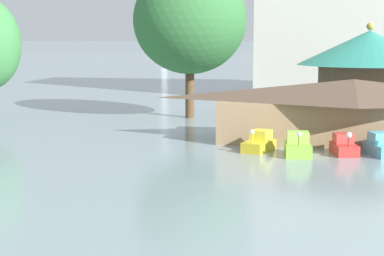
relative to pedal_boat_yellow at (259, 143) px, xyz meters
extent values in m
cube|color=yellow|center=(-0.03, -0.07, -0.19)|extent=(2.12, 2.88, 0.66)
cube|color=yellow|center=(0.08, 0.23, 0.47)|extent=(1.46, 1.47, 0.67)
cylinder|color=yellow|center=(-0.37, -1.04, 0.41)|extent=(0.14, 0.14, 0.56)
sphere|color=white|center=(-0.37, -1.04, 0.85)|extent=(0.31, 0.31, 0.31)
cube|color=#8CCC3F|center=(2.46, -1.29, -0.15)|extent=(1.75, 2.48, 0.75)
cube|color=#A0E24F|center=(2.44, -1.00, 0.59)|extent=(1.41, 1.17, 0.72)
cylinder|color=#8CCC3F|center=(2.55, -2.23, 0.52)|extent=(0.14, 0.14, 0.58)
sphere|color=white|center=(2.55, -2.23, 0.96)|extent=(0.29, 0.29, 0.29)
cube|color=red|center=(5.27, -0.23, -0.19)|extent=(1.78, 2.66, 0.67)
cube|color=#E8423C|center=(5.21, 0.07, 0.45)|extent=(1.31, 1.30, 0.60)
cylinder|color=red|center=(5.47, -1.19, 0.40)|extent=(0.14, 0.14, 0.51)
sphere|color=white|center=(5.47, -1.19, 0.84)|extent=(0.36, 0.36, 0.36)
cube|color=#4CB7CC|center=(7.67, -0.09, -0.17)|extent=(2.48, 3.17, 0.72)
cube|color=#5DCDE2|center=(7.56, 0.24, 0.53)|extent=(1.75, 1.65, 0.67)
cube|color=#9E7F5B|center=(6.06, 4.61, 0.90)|extent=(18.18, 5.96, 2.85)
pyramid|color=brown|center=(6.06, 4.61, 3.08)|extent=(19.64, 6.86, 1.49)
cylinder|color=brown|center=(8.27, 19.79, 1.82)|extent=(8.96, 8.96, 4.69)
cone|color=teal|center=(8.27, 19.79, 5.71)|extent=(12.97, 12.97, 3.08)
sphere|color=#B7993D|center=(8.27, 19.79, 7.60)|extent=(0.70, 0.70, 0.70)
cylinder|color=brown|center=(-7.46, 15.76, 1.44)|extent=(0.79, 0.79, 3.92)
ellipsoid|color=#337038|center=(-7.46, 15.76, 8.12)|extent=(9.96, 9.96, 9.46)
camera|label=1|loc=(3.11, -40.38, 6.73)|focal=60.10mm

